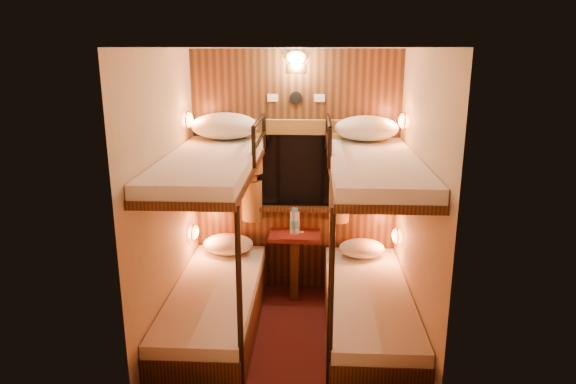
# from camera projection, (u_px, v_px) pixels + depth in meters

# --- Properties ---
(floor) EXTENTS (2.10, 2.10, 0.00)m
(floor) POSITION_uv_depth(u_px,v_px,m) (291.00, 340.00, 4.37)
(floor) COLOR #3C1210
(floor) RESTS_ON ground
(ceiling) EXTENTS (2.10, 2.10, 0.00)m
(ceiling) POSITION_uv_depth(u_px,v_px,m) (291.00, 48.00, 3.73)
(ceiling) COLOR silver
(ceiling) RESTS_ON wall_back
(wall_back) EXTENTS (2.40, 0.00, 2.40)m
(wall_back) POSITION_uv_depth(u_px,v_px,m) (296.00, 174.00, 5.06)
(wall_back) COLOR #C6B293
(wall_back) RESTS_ON floor
(wall_front) EXTENTS (2.40, 0.00, 2.40)m
(wall_front) POSITION_uv_depth(u_px,v_px,m) (283.00, 257.00, 3.04)
(wall_front) COLOR #C6B293
(wall_front) RESTS_ON floor
(wall_left) EXTENTS (0.00, 2.40, 2.40)m
(wall_left) POSITION_uv_depth(u_px,v_px,m) (166.00, 204.00, 4.10)
(wall_left) COLOR #C6B293
(wall_left) RESTS_ON floor
(wall_right) EXTENTS (0.00, 2.40, 2.40)m
(wall_right) POSITION_uv_depth(u_px,v_px,m) (419.00, 207.00, 4.00)
(wall_right) COLOR #C6B293
(wall_right) RESTS_ON floor
(back_panel) EXTENTS (2.00, 0.03, 2.40)m
(back_panel) POSITION_uv_depth(u_px,v_px,m) (296.00, 175.00, 5.05)
(back_panel) COLOR black
(back_panel) RESTS_ON floor
(bunk_left) EXTENTS (0.72, 1.90, 1.82)m
(bunk_left) POSITION_uv_depth(u_px,v_px,m) (214.00, 275.00, 4.32)
(bunk_left) COLOR black
(bunk_left) RESTS_ON floor
(bunk_right) EXTENTS (0.72, 1.90, 1.82)m
(bunk_right) POSITION_uv_depth(u_px,v_px,m) (369.00, 278.00, 4.26)
(bunk_right) COLOR black
(bunk_right) RESTS_ON floor
(window) EXTENTS (1.00, 0.12, 0.79)m
(window) POSITION_uv_depth(u_px,v_px,m) (296.00, 177.00, 5.02)
(window) COLOR black
(window) RESTS_ON back_panel
(curtains) EXTENTS (1.10, 0.22, 1.00)m
(curtains) POSITION_uv_depth(u_px,v_px,m) (296.00, 170.00, 4.97)
(curtains) COLOR olive
(curtains) RESTS_ON back_panel
(back_fixtures) EXTENTS (0.54, 0.09, 0.48)m
(back_fixtures) POSITION_uv_depth(u_px,v_px,m) (296.00, 66.00, 4.73)
(back_fixtures) COLOR black
(back_fixtures) RESTS_ON back_panel
(reading_lamps) EXTENTS (2.00, 0.20, 1.25)m
(reading_lamps) POSITION_uv_depth(u_px,v_px,m) (294.00, 179.00, 4.71)
(reading_lamps) COLOR orange
(reading_lamps) RESTS_ON wall_left
(table) EXTENTS (0.50, 0.34, 0.66)m
(table) POSITION_uv_depth(u_px,v_px,m) (295.00, 256.00, 5.08)
(table) COLOR #511612
(table) RESTS_ON floor
(bottle_left) EXTENTS (0.08, 0.08, 0.27)m
(bottle_left) POSITION_uv_depth(u_px,v_px,m) (294.00, 223.00, 4.98)
(bottle_left) COLOR #99BFE5
(bottle_left) RESTS_ON table
(bottle_right) EXTENTS (0.08, 0.08, 0.26)m
(bottle_right) POSITION_uv_depth(u_px,v_px,m) (296.00, 223.00, 4.99)
(bottle_right) COLOR #99BFE5
(bottle_right) RESTS_ON table
(sachet_a) EXTENTS (0.08, 0.06, 0.01)m
(sachet_a) POSITION_uv_depth(u_px,v_px,m) (300.00, 232.00, 5.05)
(sachet_a) COLOR silver
(sachet_a) RESTS_ON table
(sachet_b) EXTENTS (0.07, 0.06, 0.00)m
(sachet_b) POSITION_uv_depth(u_px,v_px,m) (303.00, 234.00, 4.99)
(sachet_b) COLOR silver
(sachet_b) RESTS_ON table
(pillow_lower_left) EXTENTS (0.49, 0.35, 0.19)m
(pillow_lower_left) POSITION_uv_depth(u_px,v_px,m) (228.00, 244.00, 5.02)
(pillow_lower_left) COLOR white
(pillow_lower_left) RESTS_ON bunk_left
(pillow_lower_right) EXTENTS (0.44, 0.31, 0.17)m
(pillow_lower_right) POSITION_uv_depth(u_px,v_px,m) (362.00, 248.00, 4.94)
(pillow_lower_right) COLOR white
(pillow_lower_right) RESTS_ON bunk_right
(pillow_upper_left) EXTENTS (0.62, 0.44, 0.24)m
(pillow_upper_left) POSITION_uv_depth(u_px,v_px,m) (225.00, 126.00, 4.72)
(pillow_upper_left) COLOR white
(pillow_upper_left) RESTS_ON bunk_left
(pillow_upper_right) EXTENTS (0.58, 0.41, 0.23)m
(pillow_upper_right) POSITION_uv_depth(u_px,v_px,m) (367.00, 128.00, 4.64)
(pillow_upper_right) COLOR white
(pillow_upper_right) RESTS_ON bunk_right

